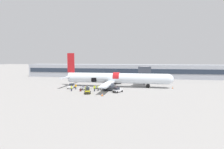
# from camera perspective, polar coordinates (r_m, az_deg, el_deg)

# --- Properties ---
(ground_plane) EXTENTS (500.00, 500.00, 0.00)m
(ground_plane) POSITION_cam_1_polar(r_m,az_deg,el_deg) (52.07, -2.07, -4.97)
(ground_plane) COLOR gray
(terminal_strip) EXTENTS (96.88, 8.88, 6.48)m
(terminal_strip) POSITION_cam_1_polar(r_m,az_deg,el_deg) (86.98, 3.15, 1.16)
(terminal_strip) COLOR #9EA3AD
(terminal_strip) RESTS_ON ground_plane
(jet_bridge_stub) EXTENTS (4.15, 11.26, 6.61)m
(jet_bridge_stub) POSITION_cam_1_polar(r_m,az_deg,el_deg) (62.38, 10.58, 0.91)
(jet_bridge_stub) COLOR #4C4C51
(jet_bridge_stub) RESTS_ON ground_plane
(airplane) EXTENTS (36.15, 28.67, 11.10)m
(airplane) POSITION_cam_1_polar(r_m,az_deg,el_deg) (57.11, 0.99, -1.30)
(airplane) COLOR silver
(airplane) RESTS_ON ground_plane
(baggage_tug_lead) EXTENTS (1.81, 2.92, 1.49)m
(baggage_tug_lead) POSITION_cam_1_polar(r_m,az_deg,el_deg) (55.60, -13.18, -3.80)
(baggage_tug_lead) COLOR white
(baggage_tug_lead) RESTS_ON ground_plane
(baggage_tug_mid) EXTENTS (2.67, 3.32, 1.49)m
(baggage_tug_mid) POSITION_cam_1_polar(r_m,az_deg,el_deg) (47.71, 1.81, -5.10)
(baggage_tug_mid) COLOR silver
(baggage_tug_mid) RESTS_ON ground_plane
(baggage_tug_rear) EXTENTS (2.30, 3.36, 1.77)m
(baggage_tug_rear) POSITION_cam_1_polar(r_m,az_deg,el_deg) (46.49, -7.99, -5.28)
(baggage_tug_rear) COLOR yellow
(baggage_tug_rear) RESTS_ON ground_plane
(baggage_cart_loading) EXTENTS (3.53, 2.49, 1.11)m
(baggage_cart_loading) POSITION_cam_1_polar(r_m,az_deg,el_deg) (52.16, -8.76, -4.39)
(baggage_cart_loading) COLOR #B7BABF
(baggage_cart_loading) RESTS_ON ground_plane
(baggage_cart_queued) EXTENTS (3.92, 2.45, 0.98)m
(baggage_cart_queued) POSITION_cam_1_polar(r_m,az_deg,el_deg) (53.36, -4.19, -4.20)
(baggage_cart_queued) COLOR #999BA0
(baggage_cart_queued) RESTS_ON ground_plane
(ground_crew_loader_a) EXTENTS (0.52, 0.52, 1.64)m
(ground_crew_loader_a) POSITION_cam_1_polar(r_m,az_deg,el_deg) (53.54, -11.75, -3.86)
(ground_crew_loader_a) COLOR #1E2338
(ground_crew_loader_a) RESTS_ON ground_plane
(ground_crew_loader_b) EXTENTS (0.43, 0.58, 1.65)m
(ground_crew_loader_b) POSITION_cam_1_polar(r_m,az_deg,el_deg) (50.92, -13.07, -4.32)
(ground_crew_loader_b) COLOR #1E2338
(ground_crew_loader_b) RESTS_ON ground_plane
(ground_crew_driver) EXTENTS (0.56, 0.56, 1.75)m
(ground_crew_driver) POSITION_cam_1_polar(r_m,az_deg,el_deg) (49.52, -5.73, -4.42)
(ground_crew_driver) COLOR #1E2338
(ground_crew_driver) RESTS_ON ground_plane
(ground_crew_supervisor) EXTENTS (0.58, 0.45, 1.65)m
(ground_crew_supervisor) POSITION_cam_1_polar(r_m,az_deg,el_deg) (49.12, -8.55, -4.59)
(ground_crew_supervisor) COLOR #2D2D33
(ground_crew_supervisor) RESTS_ON ground_plane
(ground_crew_helper) EXTENTS (0.49, 0.54, 1.61)m
(ground_crew_helper) POSITION_cam_1_polar(r_m,az_deg,el_deg) (50.22, -4.55, -4.37)
(ground_crew_helper) COLOR black
(ground_crew_helper) RESTS_ON ground_plane
(suitcase_on_tarmac_upright) EXTENTS (0.51, 0.33, 0.82)m
(suitcase_on_tarmac_upright) POSITION_cam_1_polar(r_m,az_deg,el_deg) (50.14, -10.26, -5.02)
(suitcase_on_tarmac_upright) COLOR #4C1E1E
(suitcase_on_tarmac_upright) RESTS_ON ground_plane
(safety_cone_nose) EXTENTS (0.48, 0.48, 0.60)m
(safety_cone_nose) POSITION_cam_1_polar(r_m,az_deg,el_deg) (57.05, 19.19, -4.08)
(safety_cone_nose) COLOR black
(safety_cone_nose) RESTS_ON ground_plane
(safety_cone_engine_left) EXTENTS (0.63, 0.63, 0.67)m
(safety_cone_engine_left) POSITION_cam_1_polar(r_m,az_deg,el_deg) (43.24, -3.24, -6.59)
(safety_cone_engine_left) COLOR black
(safety_cone_engine_left) RESTS_ON ground_plane
(safety_cone_wingtip) EXTENTS (0.54, 0.54, 0.66)m
(safety_cone_wingtip) POSITION_cam_1_polar(r_m,az_deg,el_deg) (50.22, 1.66, -4.97)
(safety_cone_wingtip) COLOR black
(safety_cone_wingtip) RESTS_ON ground_plane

